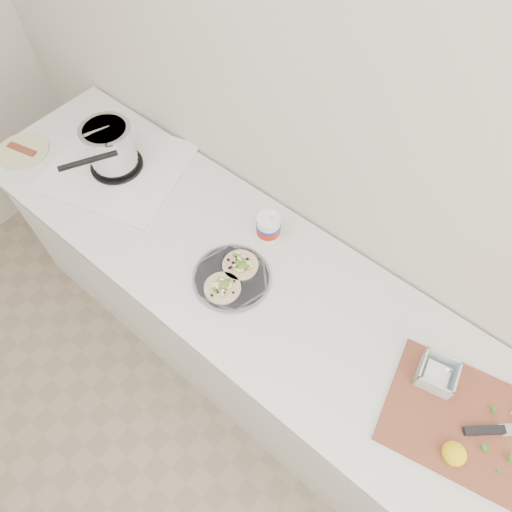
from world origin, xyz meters
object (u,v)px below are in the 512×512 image
Objects in this scene: stove at (113,154)px; tub at (269,226)px; cutboard at (471,419)px; bacon_plate at (23,151)px; taco_plate at (232,276)px.

stove reaches higher than tub.
cutboard is 2.56× the size of bacon_plate.
bacon_plate is (-1.10, -0.33, -0.06)m from tub.
stove is 2.35× the size of taco_plate.
cutboard is at bearing 5.66° from taco_plate.
stove reaches higher than bacon_plate.
tub is (0.71, 0.13, -0.02)m from stove.
tub is at bearing -6.91° from stove.
cutboard is 2.00m from bacon_plate.
taco_plate reaches higher than bacon_plate.
bacon_plate is (-1.12, -0.10, -0.01)m from taco_plate.
bacon_plate is (-0.39, -0.20, -0.08)m from stove.
bacon_plate is at bearing -163.24° from tub.
cutboard is (1.60, -0.01, -0.07)m from stove.
tub is (-0.02, 0.23, 0.05)m from taco_plate.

